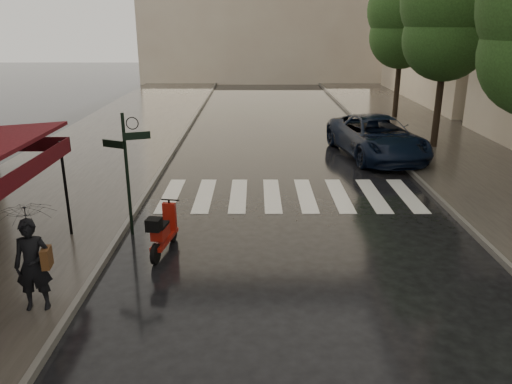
{
  "coord_description": "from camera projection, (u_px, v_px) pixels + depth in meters",
  "views": [
    {
      "loc": [
        1.93,
        -8.66,
        5.11
      ],
      "look_at": [
        1.94,
        2.22,
        1.4
      ],
      "focal_mm": 35.0,
      "sensor_mm": 36.0,
      "label": 1
    }
  ],
  "objects": [
    {
      "name": "ground",
      "position": [
        158.0,
        295.0,
        9.85
      ],
      "size": [
        120.0,
        120.0,
        0.0
      ],
      "primitive_type": "plane",
      "color": "black",
      "rests_on": "ground"
    },
    {
      "name": "sidewalk_near",
      "position": [
        104.0,
        148.0,
        21.18
      ],
      "size": [
        6.0,
        60.0,
        0.12
      ],
      "primitive_type": "cube",
      "color": "#38332D",
      "rests_on": "ground"
    },
    {
      "name": "sidewalk_far",
      "position": [
        451.0,
        147.0,
        21.2
      ],
      "size": [
        5.5,
        60.0,
        0.12
      ],
      "primitive_type": "cube",
      "color": "#38332D",
      "rests_on": "ground"
    },
    {
      "name": "curb_near",
      "position": [
        176.0,
        147.0,
        21.18
      ],
      "size": [
        0.12,
        60.0,
        0.16
      ],
      "primitive_type": "cube",
      "color": "#595651",
      "rests_on": "ground"
    },
    {
      "name": "curb_far",
      "position": [
        385.0,
        147.0,
        21.19
      ],
      "size": [
        0.12,
        60.0,
        0.16
      ],
      "primitive_type": "cube",
      "color": "#595651",
      "rests_on": "ground"
    },
    {
      "name": "crosswalk",
      "position": [
        289.0,
        195.0,
        15.53
      ],
      "size": [
        7.85,
        3.2,
        0.01
      ],
      "color": "silver",
      "rests_on": "ground"
    },
    {
      "name": "signpost",
      "position": [
        127.0,
        165.0,
        12.09
      ],
      "size": [
        1.17,
        0.29,
        3.1
      ],
      "color": "black",
      "rests_on": "ground"
    },
    {
      "name": "tree_mid",
      "position": [
        449.0,
        9.0,
        19.41
      ],
      "size": [
        3.8,
        3.8,
        8.34
      ],
      "color": "black",
      "rests_on": "sidewalk_far"
    },
    {
      "name": "tree_far",
      "position": [
        404.0,
        15.0,
        26.08
      ],
      "size": [
        3.8,
        3.8,
        8.16
      ],
      "color": "black",
      "rests_on": "sidewalk_far"
    },
    {
      "name": "pedestrian_with_umbrella",
      "position": [
        27.0,
        224.0,
        8.67
      ],
      "size": [
        1.17,
        1.19,
        2.5
      ],
      "rotation": [
        0.0,
        0.0,
        0.15
      ],
      "color": "black",
      "rests_on": "sidewalk_near"
    },
    {
      "name": "scooter",
      "position": [
        163.0,
        232.0,
        11.49
      ],
      "size": [
        0.58,
        1.69,
        1.11
      ],
      "rotation": [
        0.0,
        0.0,
        -0.16
      ],
      "color": "black",
      "rests_on": "ground"
    },
    {
      "name": "parked_car",
      "position": [
        377.0,
        137.0,
        19.79
      ],
      "size": [
        3.53,
        6.07,
        1.59
      ],
      "primitive_type": "imported",
      "rotation": [
        0.0,
        0.0,
        0.16
      ],
      "color": "black",
      "rests_on": "ground"
    }
  ]
}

